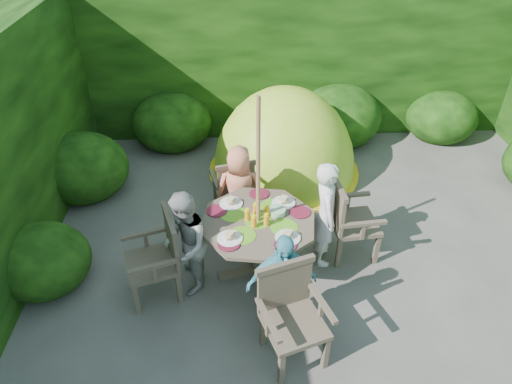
{
  "coord_description": "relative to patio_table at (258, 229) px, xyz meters",
  "views": [
    {
      "loc": [
        -1.18,
        -3.58,
        3.87
      ],
      "look_at": [
        -0.94,
        0.63,
        0.85
      ],
      "focal_mm": 32.0,
      "sensor_mm": 36.0,
      "label": 1
    }
  ],
  "objects": [
    {
      "name": "garden_chair_front",
      "position": [
        0.24,
        -1.07,
        -0.12
      ],
      "size": [
        0.71,
        0.67,
        0.97
      ],
      "rotation": [
        0.0,
        0.0,
        0.32
      ],
      "color": "#44392C",
      "rests_on": "ground"
    },
    {
      "name": "child_left",
      "position": [
        -0.78,
        -0.18,
        -0.02
      ],
      "size": [
        0.52,
        0.64,
        1.24
      ],
      "primitive_type": "imported",
      "rotation": [
        0.0,
        0.0,
        -1.49
      ],
      "color": "#9E9D99",
      "rests_on": "ground"
    },
    {
      "name": "dome_tent",
      "position": [
        0.53,
        2.15,
        -0.64
      ],
      "size": [
        2.43,
        2.43,
        2.65
      ],
      "rotation": [
        0.0,
        0.0,
        0.13
      ],
      "color": "#9CD028",
      "rests_on": "ground"
    },
    {
      "name": "hedge_enclosure",
      "position": [
        0.94,
        1.1,
        0.61
      ],
      "size": [
        9.0,
        9.0,
        2.5
      ],
      "color": "black",
      "rests_on": "ground"
    },
    {
      "name": "ground",
      "position": [
        0.94,
        -0.23,
        -0.64
      ],
      "size": [
        60.0,
        60.0,
        0.0
      ],
      "primitive_type": "plane",
      "color": "#4A4842",
      "rests_on": "ground"
    },
    {
      "name": "parasol_pole",
      "position": [
        -0.0,
        -0.0,
        0.46
      ],
      "size": [
        0.05,
        0.05,
        2.2
      ],
      "primitive_type": "cylinder",
      "rotation": [
        0.0,
        0.0,
        0.23
      ],
      "color": "olive",
      "rests_on": "ground"
    },
    {
      "name": "child_back",
      "position": [
        -0.19,
        0.78,
        -0.03
      ],
      "size": [
        0.6,
        0.41,
        1.21
      ],
      "primitive_type": "imported",
      "rotation": [
        0.0,
        0.0,
        3.11
      ],
      "color": "#DF7F5C",
      "rests_on": "ground"
    },
    {
      "name": "patio_table",
      "position": [
        0.0,
        0.0,
        0.0
      ],
      "size": [
        1.57,
        1.57,
        0.91
      ],
      "rotation": [
        0.0,
        0.0,
        0.23
      ],
      "color": "#44392C",
      "rests_on": "ground"
    },
    {
      "name": "child_right",
      "position": [
        0.77,
        0.18,
        0.03
      ],
      "size": [
        0.34,
        0.5,
        1.33
      ],
      "primitive_type": "imported",
      "rotation": [
        0.0,
        0.0,
        1.52
      ],
      "color": "silver",
      "rests_on": "ground"
    },
    {
      "name": "garden_chair_left",
      "position": [
        -1.07,
        -0.25,
        -0.12
      ],
      "size": [
        0.66,
        0.71,
        0.97
      ],
      "rotation": [
        0.0,
        0.0,
        -1.27
      ],
      "color": "#44392C",
      "rests_on": "ground"
    },
    {
      "name": "child_front",
      "position": [
        0.18,
        -0.78,
        -0.04
      ],
      "size": [
        0.74,
        0.39,
        1.19
      ],
      "primitive_type": "imported",
      "rotation": [
        0.0,
        0.0,
        0.15
      ],
      "color": "#52ADC0",
      "rests_on": "ground"
    },
    {
      "name": "garden_chair_back",
      "position": [
        -0.26,
        1.07,
        -0.18
      ],
      "size": [
        0.61,
        0.57,
        0.87
      ],
      "rotation": [
        0.0,
        0.0,
        3.38
      ],
      "color": "#44392C",
      "rests_on": "ground"
    },
    {
      "name": "garden_chair_right",
      "position": [
        1.06,
        0.26,
        -0.11
      ],
      "size": [
        0.58,
        0.64,
        0.99
      ],
      "rotation": [
        0.0,
        0.0,
        1.66
      ],
      "color": "#44392C",
      "rests_on": "ground"
    }
  ]
}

